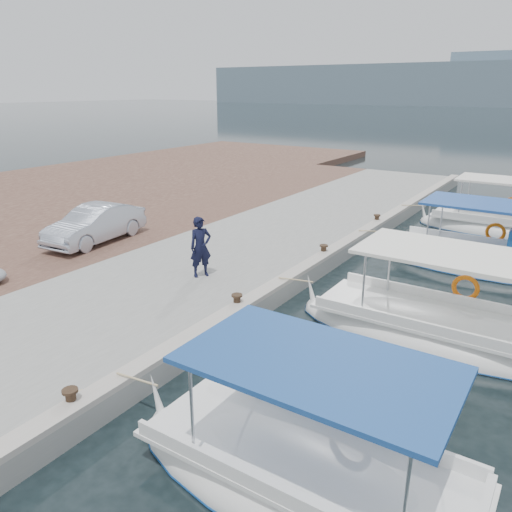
# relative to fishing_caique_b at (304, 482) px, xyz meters

# --- Properties ---
(ground) EXTENTS (400.00, 400.00, 0.00)m
(ground) POSITION_rel_fishing_caique_b_xyz_m (-3.70, 2.50, -0.12)
(ground) COLOR black
(ground) RESTS_ON ground
(concrete_quay) EXTENTS (6.00, 40.00, 0.50)m
(concrete_quay) POSITION_rel_fishing_caique_b_xyz_m (-6.70, 7.50, 0.13)
(concrete_quay) COLOR gray
(concrete_quay) RESTS_ON ground
(quay_curb) EXTENTS (0.44, 40.00, 0.12)m
(quay_curb) POSITION_rel_fishing_caique_b_xyz_m (-3.92, 7.50, 0.44)
(quay_curb) COLOR #AEA69A
(quay_curb) RESTS_ON concrete_quay
(cobblestone_strip) EXTENTS (4.00, 40.00, 0.50)m
(cobblestone_strip) POSITION_rel_fishing_caique_b_xyz_m (-11.70, 7.50, 0.13)
(cobblestone_strip) COLOR #51342A
(cobblestone_strip) RESTS_ON ground
(fishing_caique_b) EXTENTS (6.22, 2.35, 2.83)m
(fishing_caique_b) POSITION_rel_fishing_caique_b_xyz_m (0.00, 0.00, 0.00)
(fishing_caique_b) COLOR white
(fishing_caique_b) RESTS_ON ground
(fishing_caique_c) EXTENTS (7.15, 2.50, 2.83)m
(fishing_caique_c) POSITION_rel_fishing_caique_b_xyz_m (0.47, 5.99, -0.00)
(fishing_caique_c) COLOR white
(fishing_caique_c) RESTS_ON ground
(fishing_caique_d) EXTENTS (6.73, 2.49, 2.83)m
(fishing_caique_d) POSITION_rel_fishing_caique_b_xyz_m (0.36, 11.94, 0.07)
(fishing_caique_d) COLOR white
(fishing_caique_d) RESTS_ON ground
(fishing_caique_e) EXTENTS (6.48, 2.35, 2.83)m
(fishing_caique_e) POSITION_rel_fishing_caique_b_xyz_m (0.13, 17.10, -0.00)
(fishing_caique_e) COLOR white
(fishing_caique_e) RESTS_ON ground
(mooring_bollards) EXTENTS (0.28, 20.28, 0.33)m
(mooring_bollards) POSITION_rel_fishing_caique_b_xyz_m (-4.05, 4.00, 0.57)
(mooring_bollards) COLOR black
(mooring_bollards) RESTS_ON concrete_quay
(fisherman) EXTENTS (0.70, 0.78, 1.79)m
(fisherman) POSITION_rel_fishing_caique_b_xyz_m (-6.18, 5.20, 1.27)
(fisherman) COLOR black
(fisherman) RESTS_ON concrete_quay
(parked_car) EXTENTS (1.79, 4.09, 1.31)m
(parked_car) POSITION_rel_fishing_caique_b_xyz_m (-11.55, 5.84, 1.03)
(parked_car) COLOR #B2BACC
(parked_car) RESTS_ON cobblestone_strip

